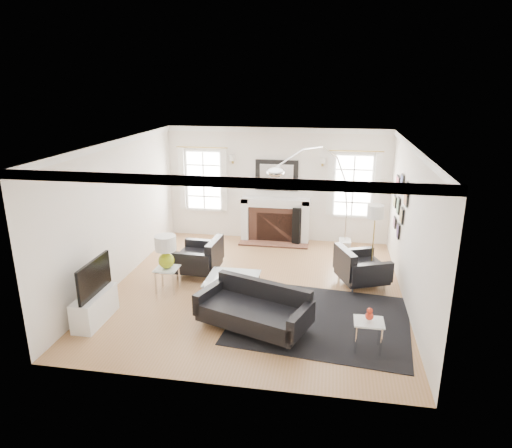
% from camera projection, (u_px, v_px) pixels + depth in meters
% --- Properties ---
extents(floor, '(6.00, 6.00, 0.00)m').
position_uv_depth(floor, '(257.00, 288.00, 8.87)').
color(floor, '#9A6C40').
rests_on(floor, ground).
extents(back_wall, '(5.50, 0.04, 2.80)m').
position_uv_depth(back_wall, '(277.00, 185.00, 11.27)').
color(back_wall, white).
rests_on(back_wall, floor).
extents(front_wall, '(5.50, 0.04, 2.80)m').
position_uv_depth(front_wall, '(217.00, 289.00, 5.63)').
color(front_wall, white).
rests_on(front_wall, floor).
extents(left_wall, '(0.04, 6.00, 2.80)m').
position_uv_depth(left_wall, '(118.00, 213.00, 8.89)').
color(left_wall, white).
rests_on(left_wall, floor).
extents(right_wall, '(0.04, 6.00, 2.80)m').
position_uv_depth(right_wall, '(411.00, 227.00, 8.01)').
color(right_wall, white).
rests_on(right_wall, floor).
extents(ceiling, '(5.50, 6.00, 0.02)m').
position_uv_depth(ceiling, '(257.00, 143.00, 8.03)').
color(ceiling, white).
rests_on(ceiling, back_wall).
extents(crown_molding, '(5.50, 6.00, 0.12)m').
position_uv_depth(crown_molding, '(257.00, 147.00, 8.05)').
color(crown_molding, white).
rests_on(crown_molding, back_wall).
extents(fireplace, '(1.70, 0.69, 1.11)m').
position_uv_depth(fireplace, '(275.00, 220.00, 11.33)').
color(fireplace, white).
rests_on(fireplace, floor).
extents(mantel_mirror, '(1.05, 0.07, 0.75)m').
position_uv_depth(mantel_mirror, '(277.00, 175.00, 11.16)').
color(mantel_mirror, black).
rests_on(mantel_mirror, back_wall).
extents(window_left, '(1.24, 0.15, 1.62)m').
position_uv_depth(window_left, '(204.00, 180.00, 11.50)').
color(window_left, white).
rests_on(window_left, back_wall).
extents(window_right, '(1.24, 0.15, 1.62)m').
position_uv_depth(window_right, '(353.00, 186.00, 10.91)').
color(window_right, white).
rests_on(window_right, back_wall).
extents(gallery_wall, '(0.04, 1.73, 1.29)m').
position_uv_depth(gallery_wall, '(400.00, 201.00, 9.20)').
color(gallery_wall, black).
rests_on(gallery_wall, right_wall).
extents(tv_unit, '(0.35, 1.00, 1.09)m').
position_uv_depth(tv_unit, '(95.00, 303.00, 7.56)').
color(tv_unit, white).
rests_on(tv_unit, floor).
extents(area_rug, '(3.13, 2.70, 0.01)m').
position_uv_depth(area_rug, '(321.00, 319.00, 7.69)').
color(area_rug, black).
rests_on(area_rug, floor).
extents(sofa, '(1.98, 1.38, 0.59)m').
position_uv_depth(sofa, '(255.00, 310.00, 7.36)').
color(sofa, black).
rests_on(sofa, floor).
extents(armchair_left, '(0.92, 1.01, 0.65)m').
position_uv_depth(armchair_left, '(201.00, 258.00, 9.40)').
color(armchair_left, black).
rests_on(armchair_left, floor).
extents(armchair_right, '(1.13, 1.19, 0.64)m').
position_uv_depth(armchair_right, '(359.00, 268.00, 8.90)').
color(armchair_right, black).
rests_on(armchair_right, floor).
extents(coffee_table, '(0.93, 0.93, 0.41)m').
position_uv_depth(coffee_table, '(232.00, 280.00, 8.34)').
color(coffee_table, silver).
rests_on(coffee_table, floor).
extents(side_table_left, '(0.43, 0.43, 0.47)m').
position_uv_depth(side_table_left, '(167.00, 273.00, 8.66)').
color(side_table_left, silver).
rests_on(side_table_left, floor).
extents(nesting_table, '(0.44, 0.37, 0.48)m').
position_uv_depth(nesting_table, '(368.00, 328.00, 6.73)').
color(nesting_table, silver).
rests_on(nesting_table, floor).
extents(gourd_lamp, '(0.40, 0.40, 0.64)m').
position_uv_depth(gourd_lamp, '(166.00, 250.00, 8.52)').
color(gourd_lamp, '#A1BA17').
rests_on(gourd_lamp, side_table_left).
extents(orange_vase, '(0.12, 0.12, 0.19)m').
position_uv_depth(orange_vase, '(369.00, 315.00, 6.66)').
color(orange_vase, red).
rests_on(orange_vase, nesting_table).
extents(arc_floor_lamp, '(1.85, 1.71, 2.62)m').
position_uv_depth(arc_floor_lamp, '(313.00, 197.00, 10.05)').
color(arc_floor_lamp, silver).
rests_on(arc_floor_lamp, floor).
extents(stick_floor_lamp, '(0.32, 0.32, 1.58)m').
position_uv_depth(stick_floor_lamp, '(375.00, 216.00, 8.78)').
color(stick_floor_lamp, '#B6943F').
rests_on(stick_floor_lamp, floor).
extents(speaker_tower, '(0.24, 0.24, 0.94)m').
position_uv_depth(speaker_tower, '(297.00, 226.00, 11.12)').
color(speaker_tower, black).
rests_on(speaker_tower, floor).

